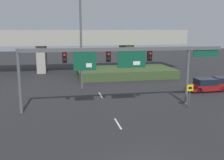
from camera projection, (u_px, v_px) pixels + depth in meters
name	position (u px, v px, depth m)	size (l,w,h in m)	color
lane_markings	(101.00, 95.00, 28.65)	(0.14, 38.34, 0.01)	silver
signal_gantry	(121.00, 58.00, 23.27)	(18.54, 0.44, 5.52)	#515456
speed_limit_sign	(190.00, 92.00, 23.70)	(0.60, 0.11, 2.25)	#4C4C4C
highway_light_pole_near	(81.00, 32.00, 30.60)	(0.70, 0.36, 12.75)	#515456
overpass_bridge	(85.00, 42.00, 45.70)	(34.96, 7.10, 7.04)	#A39E93
grass_embankment	(125.00, 72.00, 40.32)	(14.50, 7.82, 1.25)	#384C28
parked_sedan_near_right	(206.00, 85.00, 30.52)	(4.56, 1.92, 1.49)	maroon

